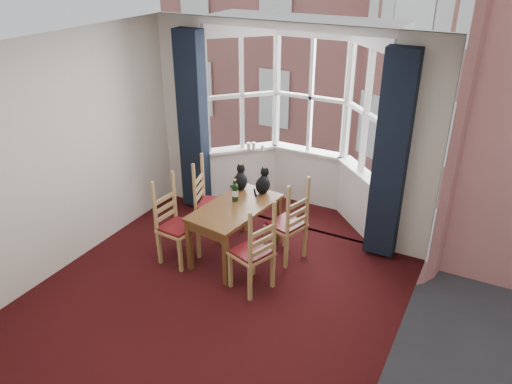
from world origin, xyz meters
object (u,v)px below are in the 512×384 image
Objects in this scene: dining_table at (235,213)px; chair_right_near at (257,256)px; chair_left_far at (206,204)px; candle_extra at (262,148)px; candle_tall at (249,146)px; cat_left at (240,180)px; chair_right_far at (291,228)px; candle_short at (254,146)px; chair_left_near at (172,226)px; cat_right at (263,183)px; wine_bottle at (235,192)px.

dining_table is 1.42× the size of chair_right_near.
candle_extra is at bearing 79.24° from chair_left_far.
dining_table is 0.80m from chair_right_near.
candle_extra is (0.21, 0.05, -0.01)m from candle_tall.
dining_table is 1.42× the size of chair_left_far.
cat_left is (0.43, 0.19, 0.38)m from chair_left_far.
chair_right_near is 10.75× the size of candle_extra.
chair_right_far is 1.69m from candle_extra.
candle_tall is at bearing 120.75° from chair_right_near.
cat_left is (-0.76, 0.98, 0.38)m from chair_right_near.
chair_right_near is at bearing -61.16° from candle_short.
chair_left_near is 1.08m from cat_left.
chair_right_near is at bearing -4.47° from chair_left_near.
chair_right_near is at bearing -66.52° from cat_right.
chair_right_far is 0.96m from cat_left.
chair_left_near is 8.80× the size of candle_tall.
cat_right is (-0.45, 1.03, 0.38)m from chair_right_near.
candle_short is at bearing 23.03° from candle_tall.
chair_right_far is at bearing -43.74° from candle_tall.
candle_tall is 0.21m from candle_extra.
dining_table is 15.30× the size of candle_extra.
candle_tall is at bearing -156.97° from candle_short.
chair_left_near is 1.49m from chair_right_far.
candle_short reaches higher than chair_left_far.
candle_short is (0.07, 0.03, 0.00)m from candle_tall.
chair_left_near is 2.68× the size of cat_left.
cat_right reaches higher than dining_table.
candle_extra is (-0.38, 1.49, 0.29)m from dining_table.
cat_left reaches higher than candle_tall.
cat_left is at bearing 127.77° from chair_right_near.
candle_tall is at bearing 127.62° from cat_right.
candle_tall is at bearing 112.23° from dining_table.
chair_left_near is at bearing -153.61° from chair_right_far.
wine_bottle reaches higher than chair_left_near.
chair_right_far is at bearing 83.44° from chair_right_near.
chair_right_far is 8.21× the size of candle_short.
chair_right_near reaches higher than dining_table.
chair_right_near is 2.28m from candle_extra.
cat_left is at bearing 111.51° from dining_table.
wine_bottle is 1.42m from candle_short.
candle_short is (0.15, 1.90, 0.45)m from chair_left_near.
chair_right_near is 1.00m from wine_bottle.
chair_right_far reaches higher than dining_table.
wine_bottle is at bearing -77.18° from candle_extra.
dining_table is at bearing -68.49° from cat_left.
cat_right is (0.75, 0.24, 0.38)m from chair_left_far.
chair_right_far is 2.68× the size of cat_left.
chair_left_far is 0.87m from cat_right.
candle_extra reaches higher than dining_table.
chair_left_near is at bearing -94.59° from candle_short.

